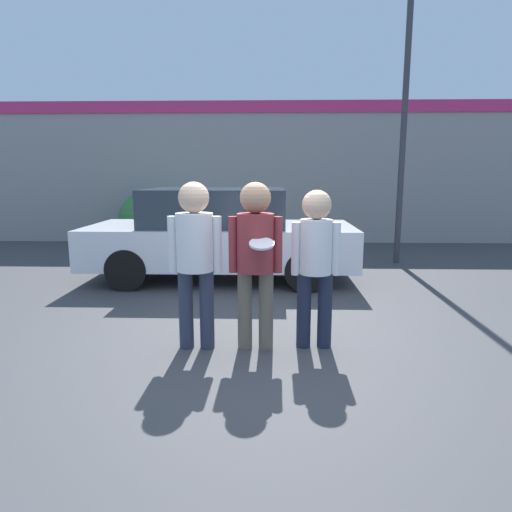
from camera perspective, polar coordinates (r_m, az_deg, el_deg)
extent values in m
plane|color=#3F3F42|center=(4.82, -0.20, -11.88)|extent=(56.00, 56.00, 0.00)
cube|color=gray|center=(12.16, 1.08, 10.30)|extent=(24.00, 0.18, 3.64)
cube|color=#CC2D6B|center=(12.16, 1.10, 18.19)|extent=(24.00, 0.04, 0.30)
cylinder|color=#2D3347|center=(4.85, -8.75, -6.62)|extent=(0.15, 0.15, 0.83)
cylinder|color=#2D3347|center=(4.82, -6.16, -6.68)|extent=(0.15, 0.15, 0.83)
cylinder|color=silver|center=(4.68, -7.66, 1.73)|extent=(0.38, 0.38, 0.59)
cylinder|color=silver|center=(4.72, -10.41, 1.47)|extent=(0.09, 0.09, 0.57)
cylinder|color=silver|center=(4.65, -4.85, 1.46)|extent=(0.09, 0.09, 0.57)
sphere|color=#DBB28E|center=(4.63, -7.79, 7.26)|extent=(0.31, 0.31, 0.31)
cylinder|color=#665B4C|center=(4.77, -1.40, -6.79)|extent=(0.15, 0.15, 0.83)
cylinder|color=#665B4C|center=(4.77, 1.26, -6.82)|extent=(0.15, 0.15, 0.83)
cylinder|color=maroon|center=(4.61, -0.08, 1.68)|extent=(0.38, 0.38, 0.59)
cylinder|color=maroon|center=(4.63, -2.90, 1.43)|extent=(0.09, 0.09, 0.57)
cylinder|color=maroon|center=(4.61, 2.76, 1.40)|extent=(0.09, 0.09, 0.57)
sphere|color=tan|center=(4.56, -0.08, 7.29)|extent=(0.31, 0.31, 0.31)
cylinder|color=silver|center=(4.35, 0.71, 1.55)|extent=(0.24, 0.24, 0.10)
cylinder|color=#1E2338|center=(4.86, 5.99, -6.78)|extent=(0.15, 0.15, 0.80)
cylinder|color=#1E2338|center=(4.88, 8.59, -6.76)|extent=(0.15, 0.15, 0.80)
cylinder|color=silver|center=(4.71, 7.48, 1.15)|extent=(0.33, 0.33, 0.56)
cylinder|color=silver|center=(4.70, 4.99, 0.91)|extent=(0.09, 0.09, 0.55)
cylinder|color=silver|center=(4.74, 9.94, 0.87)|extent=(0.09, 0.09, 0.55)
sphere|color=#DBB28E|center=(4.66, 7.61, 6.38)|extent=(0.30, 0.30, 0.30)
cube|color=silver|center=(7.94, -4.36, 1.51)|extent=(4.51, 1.94, 0.66)
cube|color=#28333D|center=(7.87, -5.08, 6.12)|extent=(2.35, 1.67, 0.62)
cylinder|color=black|center=(8.81, 5.36, 0.53)|extent=(0.66, 0.22, 0.66)
cylinder|color=black|center=(7.11, 6.21, -1.85)|extent=(0.66, 0.22, 0.66)
cylinder|color=black|center=(9.08, -12.56, 0.62)|extent=(0.66, 0.22, 0.66)
cylinder|color=black|center=(7.43, -15.84, -1.65)|extent=(0.66, 0.22, 0.66)
cylinder|color=#38383D|center=(9.79, 18.14, 17.89)|extent=(0.12, 0.12, 6.39)
sphere|color=#387A3D|center=(11.77, -13.60, 4.44)|extent=(1.35, 1.35, 1.35)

